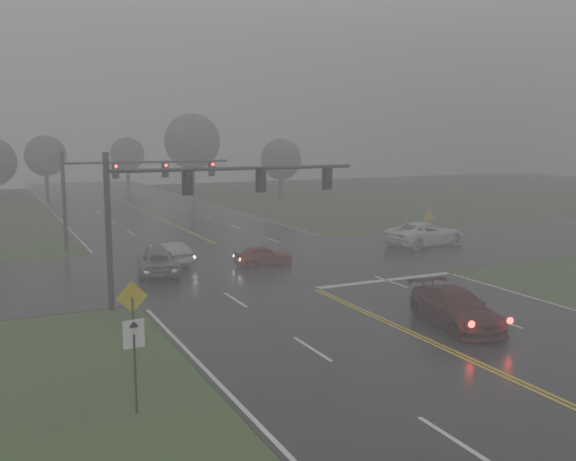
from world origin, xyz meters
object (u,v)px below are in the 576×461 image
sedan_maroon (455,327)px  signal_gantry_far (118,180)px  car_grey (159,274)px  sedan_red (263,266)px  sedan_silver (169,264)px  pickup_white (425,246)px  signal_gantry_near (191,197)px

sedan_maroon → signal_gantry_far: bearing=117.9°
sedan_maroon → car_grey: sedan_maroon is taller
sedan_red → sedan_silver: size_ratio=0.85×
sedan_red → pickup_white: 13.53m
sedan_silver → signal_gantry_far: 9.28m
signal_gantry_near → signal_gantry_far: (-0.16, 16.97, -0.23)m
sedan_silver → car_grey: (-1.26, -2.45, 0.00)m
sedan_maroon → car_grey: (-8.57, 15.47, 0.00)m
car_grey → sedan_maroon: bearing=130.4°
sedan_silver → pickup_white: pickup_white is taller
car_grey → sedan_red: bearing=-171.9°
car_grey → signal_gantry_near: size_ratio=0.39×
signal_gantry_far → signal_gantry_near: bearing=-89.5°
sedan_red → car_grey: bearing=91.1°
sedan_maroon → signal_gantry_near: 13.25m
sedan_red → signal_gantry_far: (-6.55, 10.66, 4.78)m
sedan_silver → car_grey: 2.76m
sedan_maroon → sedan_red: size_ratio=1.48×
pickup_white → sedan_red: bearing=88.8°
sedan_silver → pickup_white: 18.61m
sedan_maroon → sedan_red: (-2.16, 15.10, 0.00)m
signal_gantry_near → signal_gantry_far: 16.97m
sedan_red → signal_gantry_near: signal_gantry_near is taller
signal_gantry_near → car_grey: bearing=90.1°
sedan_silver → signal_gantry_far: size_ratio=0.35×
pickup_white → signal_gantry_far: bearing=57.5°
sedan_maroon → sedan_red: sedan_maroon is taller
car_grey → signal_gantry_near: signal_gantry_near is taller
signal_gantry_near → signal_gantry_far: signal_gantry_near is taller
signal_gantry_near → sedan_maroon: bearing=-45.8°
sedan_maroon → signal_gantry_near: (-8.56, 8.79, 5.01)m
pickup_white → signal_gantry_far: size_ratio=0.51×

